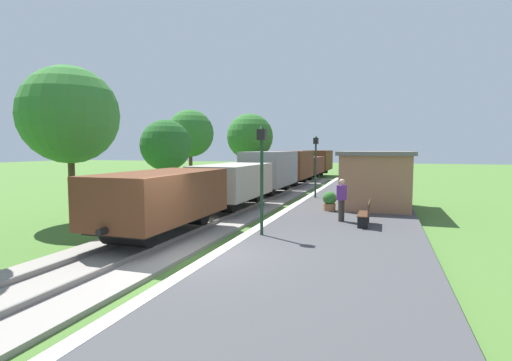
{
  "coord_description": "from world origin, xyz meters",
  "views": [
    {
      "loc": [
        4.81,
        -9.6,
        3.16
      ],
      "look_at": [
        -0.5,
        6.38,
        1.78
      ],
      "focal_mm": 27.23,
      "sensor_mm": 36.0,
      "label": 1
    }
  ],
  "objects_px": {
    "freight_train": "(285,170)",
    "station_hut": "(376,178)",
    "tree_trackside_mid": "(69,115)",
    "tree_field_distant": "(250,137)",
    "bench_near_hut": "(366,213)",
    "person_waiting": "(342,198)",
    "lamp_post_near": "(262,160)",
    "potted_planter": "(330,201)",
    "tree_field_left": "(190,133)",
    "tree_trackside_far": "(166,145)",
    "lamp_post_far": "(316,155)"
  },
  "relations": [
    {
      "from": "tree_field_left",
      "to": "tree_field_distant",
      "type": "bearing_deg",
      "value": 74.43
    },
    {
      "from": "freight_train",
      "to": "bench_near_hut",
      "type": "relative_size",
      "value": 26.13
    },
    {
      "from": "person_waiting",
      "to": "tree_field_distant",
      "type": "bearing_deg",
      "value": -32.99
    },
    {
      "from": "tree_trackside_mid",
      "to": "person_waiting",
      "type": "bearing_deg",
      "value": 11.75
    },
    {
      "from": "freight_train",
      "to": "potted_planter",
      "type": "relative_size",
      "value": 42.79
    },
    {
      "from": "bench_near_hut",
      "to": "tree_trackside_mid",
      "type": "distance_m",
      "value": 12.96
    },
    {
      "from": "freight_train",
      "to": "lamp_post_far",
      "type": "distance_m",
      "value": 6.62
    },
    {
      "from": "station_hut",
      "to": "tree_trackside_mid",
      "type": "bearing_deg",
      "value": -149.12
    },
    {
      "from": "tree_trackside_mid",
      "to": "lamp_post_near",
      "type": "bearing_deg",
      "value": -6.57
    },
    {
      "from": "lamp_post_far",
      "to": "tree_field_distant",
      "type": "height_order",
      "value": "tree_field_distant"
    },
    {
      "from": "bench_near_hut",
      "to": "tree_field_distant",
      "type": "distance_m",
      "value": 22.22
    },
    {
      "from": "bench_near_hut",
      "to": "tree_trackside_far",
      "type": "relative_size",
      "value": 0.3
    },
    {
      "from": "potted_planter",
      "to": "tree_trackside_far",
      "type": "height_order",
      "value": "tree_trackside_far"
    },
    {
      "from": "tree_field_distant",
      "to": "station_hut",
      "type": "bearing_deg",
      "value": -48.81
    },
    {
      "from": "tree_trackside_mid",
      "to": "tree_trackside_far",
      "type": "relative_size",
      "value": 1.36
    },
    {
      "from": "bench_near_hut",
      "to": "tree_field_distant",
      "type": "bearing_deg",
      "value": 120.82
    },
    {
      "from": "lamp_post_near",
      "to": "tree_trackside_mid",
      "type": "height_order",
      "value": "tree_trackside_mid"
    },
    {
      "from": "freight_train",
      "to": "tree_field_distant",
      "type": "xyz_separation_m",
      "value": [
        -4.67,
        5.36,
        2.71
      ]
    },
    {
      "from": "tree_field_left",
      "to": "lamp_post_near",
      "type": "bearing_deg",
      "value": -54.24
    },
    {
      "from": "bench_near_hut",
      "to": "tree_field_distant",
      "type": "relative_size",
      "value": 0.23
    },
    {
      "from": "station_hut",
      "to": "bench_near_hut",
      "type": "relative_size",
      "value": 3.87
    },
    {
      "from": "lamp_post_far",
      "to": "tree_field_distant",
      "type": "bearing_deg",
      "value": 126.05
    },
    {
      "from": "bench_near_hut",
      "to": "person_waiting",
      "type": "relative_size",
      "value": 0.88
    },
    {
      "from": "tree_trackside_mid",
      "to": "tree_field_distant",
      "type": "xyz_separation_m",
      "value": [
        1.01,
        20.57,
        -0.33
      ]
    },
    {
      "from": "freight_train",
      "to": "station_hut",
      "type": "distance_m",
      "value": 10.31
    },
    {
      "from": "tree_trackside_mid",
      "to": "tree_field_distant",
      "type": "distance_m",
      "value": 20.6
    },
    {
      "from": "freight_train",
      "to": "potted_planter",
      "type": "xyz_separation_m",
      "value": [
        4.79,
        -10.32,
        -0.83
      ]
    },
    {
      "from": "station_hut",
      "to": "tree_trackside_far",
      "type": "height_order",
      "value": "tree_trackside_far"
    },
    {
      "from": "station_hut",
      "to": "tree_field_left",
      "type": "xyz_separation_m",
      "value": [
        -13.58,
        5.51,
        2.66
      ]
    },
    {
      "from": "tree_field_distant",
      "to": "lamp_post_near",
      "type": "bearing_deg",
      "value": -69.74
    },
    {
      "from": "station_hut",
      "to": "lamp_post_far",
      "type": "bearing_deg",
      "value": 148.38
    },
    {
      "from": "tree_field_left",
      "to": "station_hut",
      "type": "bearing_deg",
      "value": -22.1
    },
    {
      "from": "lamp_post_near",
      "to": "tree_field_left",
      "type": "bearing_deg",
      "value": 125.76
    },
    {
      "from": "lamp_post_near",
      "to": "lamp_post_far",
      "type": "height_order",
      "value": "same"
    },
    {
      "from": "bench_near_hut",
      "to": "tree_trackside_mid",
      "type": "height_order",
      "value": "tree_trackside_mid"
    },
    {
      "from": "station_hut",
      "to": "potted_planter",
      "type": "distance_m",
      "value": 3.39
    },
    {
      "from": "freight_train",
      "to": "tree_field_distant",
      "type": "relative_size",
      "value": 6.12
    },
    {
      "from": "tree_trackside_mid",
      "to": "potted_planter",
      "type": "bearing_deg",
      "value": 25.07
    },
    {
      "from": "potted_planter",
      "to": "tree_field_distant",
      "type": "relative_size",
      "value": 0.14
    },
    {
      "from": "potted_planter",
      "to": "tree_field_distant",
      "type": "height_order",
      "value": "tree_field_distant"
    },
    {
      "from": "potted_planter",
      "to": "station_hut",
      "type": "bearing_deg",
      "value": 51.9
    },
    {
      "from": "potted_planter",
      "to": "tree_field_distant",
      "type": "xyz_separation_m",
      "value": [
        -9.46,
        15.67,
        3.54
      ]
    },
    {
      "from": "lamp_post_far",
      "to": "potted_planter",
      "type": "bearing_deg",
      "value": -72.58
    },
    {
      "from": "station_hut",
      "to": "bench_near_hut",
      "type": "height_order",
      "value": "station_hut"
    },
    {
      "from": "person_waiting",
      "to": "bench_near_hut",
      "type": "bearing_deg",
      "value": 175.29
    },
    {
      "from": "lamp_post_far",
      "to": "bench_near_hut",
      "type": "bearing_deg",
      "value": -67.5
    },
    {
      "from": "lamp_post_near",
      "to": "bench_near_hut",
      "type": "bearing_deg",
      "value": 40.31
    },
    {
      "from": "tree_field_distant",
      "to": "person_waiting",
      "type": "bearing_deg",
      "value": -60.59
    },
    {
      "from": "bench_near_hut",
      "to": "tree_field_distant",
      "type": "xyz_separation_m",
      "value": [
        -11.24,
        18.83,
        3.55
      ]
    },
    {
      "from": "freight_train",
      "to": "tree_trackside_mid",
      "type": "bearing_deg",
      "value": -110.47
    }
  ]
}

